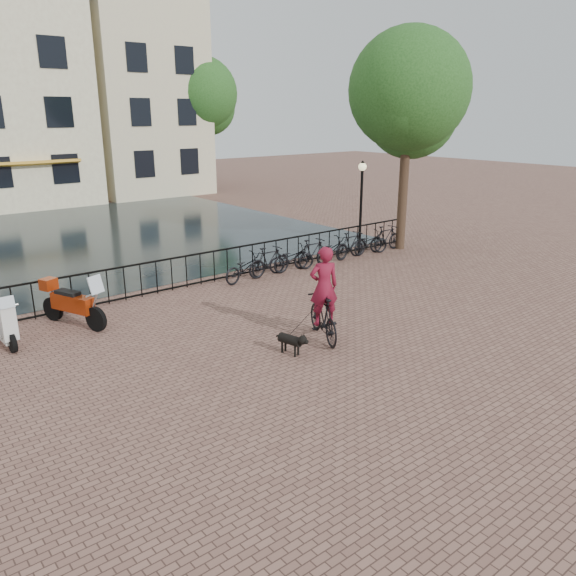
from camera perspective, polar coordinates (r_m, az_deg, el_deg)
ground at (r=11.79m, az=9.30°, el=-9.00°), size 100.00×100.00×0.00m
canal_water at (r=26.04m, az=-20.23°, el=4.83°), size 20.00×20.00×0.00m
railing at (r=17.57m, az=-10.29°, el=1.64°), size 20.00×0.05×1.02m
canal_house_mid at (r=37.90m, az=-27.12°, el=16.68°), size 8.00×9.50×11.80m
canal_house_right at (r=40.47m, az=-15.64°, el=18.89°), size 7.00×9.00×13.30m
tree_near_right at (r=22.33m, az=12.21°, el=19.05°), size 4.48×4.48×8.24m
tree_far_right at (r=39.40m, az=-8.82°, el=18.92°), size 4.76×4.76×8.76m
lamp_post at (r=21.21m, az=7.47°, el=9.64°), size 0.30×0.30×3.45m
cyclist at (r=13.21m, az=3.64°, el=-1.12°), size 1.27×2.00×2.66m
dog at (r=12.62m, az=0.22°, el=-5.57°), size 0.44×0.84×0.54m
motorcycle at (r=15.11m, az=-21.08°, el=-0.96°), size 1.23×2.10×1.47m
scooter at (r=14.54m, az=-27.09°, el=-2.65°), size 0.49×1.50×1.37m
parked_bike_0 at (r=18.00m, az=-4.33°, el=2.07°), size 1.79×0.85×0.90m
parked_bike_1 at (r=18.52m, az=-1.92°, el=2.71°), size 1.67×0.50×1.00m
parked_bike_2 at (r=19.10m, az=0.36°, el=3.03°), size 1.79×0.88×0.90m
parked_bike_3 at (r=19.68m, az=2.51°, el=3.60°), size 1.67×0.50×1.00m
parked_bike_4 at (r=20.32m, az=4.53°, el=3.86°), size 1.78×0.84×0.90m
parked_bike_5 at (r=20.95m, az=6.43°, el=4.36°), size 1.69×0.58×1.00m
parked_bike_6 at (r=21.63m, az=8.21°, el=4.57°), size 1.79×0.87×0.90m
parked_bike_7 at (r=22.31m, az=9.89°, el=5.01°), size 1.68×0.53×1.00m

